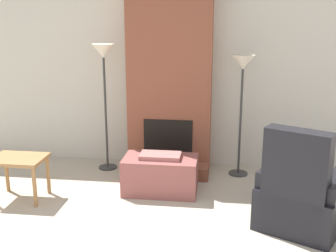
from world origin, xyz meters
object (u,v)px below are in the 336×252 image
object	(u,v)px
ottoman	(160,174)
floor_lamp_left	(104,63)
armchair	(304,196)
side_table	(19,164)
floor_lamp_right	(243,74)

from	to	relation	value
ottoman	floor_lamp_left	distance (m)	1.66
armchair	side_table	world-z (taller)	armchair
armchair	floor_lamp_left	xyz separation A→B (m)	(-2.42, 1.31, 1.16)
ottoman	floor_lamp_right	size ratio (longest dim) A/B	0.55
floor_lamp_left	floor_lamp_right	bearing A→B (deg)	0.00
side_table	floor_lamp_right	xyz separation A→B (m)	(2.54, 1.11, 0.93)
floor_lamp_right	armchair	bearing A→B (deg)	-65.12
armchair	floor_lamp_right	xyz separation A→B (m)	(-0.61, 1.31, 1.05)
armchair	side_table	bearing A→B (deg)	23.30
ottoman	floor_lamp_right	xyz separation A→B (m)	(0.96, 0.72, 1.13)
ottoman	armchair	xyz separation A→B (m)	(1.56, -0.59, 0.08)
side_table	floor_lamp_right	bearing A→B (deg)	23.63
side_table	floor_lamp_left	size ratio (longest dim) A/B	0.35
floor_lamp_right	side_table	bearing A→B (deg)	-156.37
armchair	side_table	distance (m)	3.16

